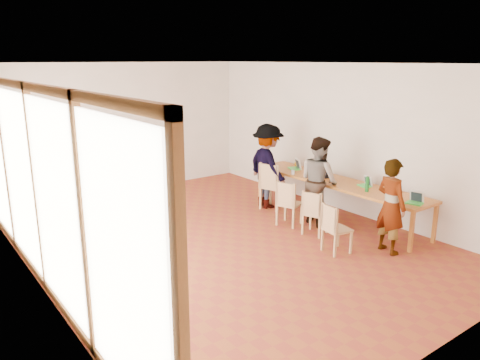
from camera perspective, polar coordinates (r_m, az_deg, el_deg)
name	(u,v)px	position (r m, az deg, el deg)	size (l,w,h in m)	color
ground	(223,240)	(8.24, -2.11, -7.35)	(8.00, 8.00, 0.00)	maroon
wall_back	(124,128)	(11.28, -13.92, 6.13)	(6.00, 0.10, 3.00)	beige
wall_front	(449,221)	(5.15, 24.10, -4.55)	(6.00, 0.10, 3.00)	beige
wall_right	(343,138)	(9.79, 12.44, 4.98)	(0.10, 8.00, 3.00)	beige
window_wall	(35,184)	(6.63, -23.76, -0.42)	(0.10, 8.00, 3.00)	white
ceiling	(221,62)	(7.64, -2.33, 14.16)	(6.00, 8.00, 0.04)	white
communal_table	(336,183)	(9.38, 11.64, -0.37)	(0.80, 4.00, 0.75)	orange
side_table	(68,182)	(10.04, -20.21, -0.19)	(0.90, 0.90, 0.75)	orange
chair_near	(333,224)	(7.69, 11.30, -5.26)	(0.43, 0.43, 0.44)	tan
chair_mid	(314,209)	(8.39, 8.95, -3.46)	(0.49, 0.49, 0.43)	tan
chair_far	(288,199)	(8.79, 5.81, -2.33)	(0.52, 0.52, 0.46)	tan
chair_empty	(271,181)	(9.70, 3.84, -0.16)	(0.59, 0.59, 0.53)	tan
chair_spare	(100,202)	(8.90, -16.75, -2.61)	(0.57, 0.57, 0.47)	tan
person_near	(391,206)	(7.89, 17.92, -3.05)	(0.57, 0.37, 1.56)	gray
person_mid	(319,180)	(8.97, 9.58, -0.06)	(0.82, 0.64, 1.68)	gray
person_far	(268,166)	(9.83, 3.39, 1.70)	(1.15, 0.66, 1.77)	gray
laptop_near	(415,200)	(8.27, 20.61, -2.29)	(0.27, 0.29, 0.21)	#40D44A
laptop_mid	(366,183)	(9.09, 15.12, -0.40)	(0.25, 0.27, 0.19)	#40D44A
laptop_far	(296,166)	(10.21, 6.84, 1.68)	(0.32, 0.33, 0.23)	#40D44A
yellow_mug	(297,165)	(10.43, 7.00, 1.87)	(0.13, 0.13, 0.10)	yellow
green_bottle	(367,184)	(8.70, 15.25, -0.49)	(0.07, 0.07, 0.28)	#1A6724
clear_glass	(293,172)	(9.74, 6.47, 0.96)	(0.07, 0.07, 0.09)	silver
condiment_cup	(414,195)	(8.68, 20.42, -1.68)	(0.08, 0.08, 0.06)	white
pink_phone	(272,164)	(10.59, 3.90, 1.91)	(0.05, 0.10, 0.01)	#E33564
black_pouch	(324,175)	(9.61, 10.19, 0.62)	(0.16, 0.26, 0.09)	black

